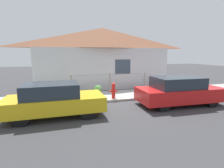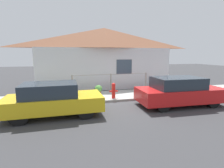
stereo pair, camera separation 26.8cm
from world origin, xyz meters
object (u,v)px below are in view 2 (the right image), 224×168
(car_left, at_px, (53,99))
(potted_plant_near_hydrant, at_px, (98,89))
(fire_hydrant, at_px, (114,90))
(car_right, at_px, (179,91))

(car_left, bearing_deg, potted_plant_near_hydrant, 49.91)
(car_left, xyz_separation_m, potted_plant_near_hydrant, (2.32, 2.82, -0.27))
(fire_hydrant, height_order, potted_plant_near_hydrant, fire_hydrant)
(car_left, relative_size, car_right, 0.92)
(fire_hydrant, relative_size, potted_plant_near_hydrant, 1.52)
(car_right, height_order, fire_hydrant, car_right)
(car_right, bearing_deg, fire_hydrant, 150.10)
(car_left, relative_size, potted_plant_near_hydrant, 6.95)
(car_right, bearing_deg, potted_plant_near_hydrant, 142.27)
(car_left, relative_size, fire_hydrant, 4.58)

